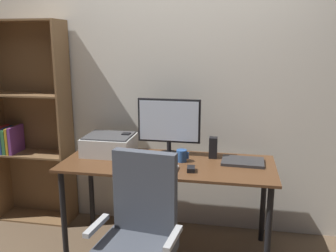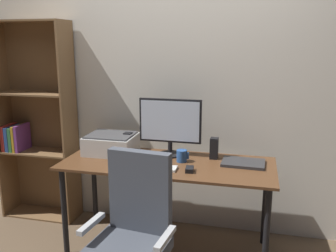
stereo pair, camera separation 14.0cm
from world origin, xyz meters
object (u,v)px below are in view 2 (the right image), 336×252
coffee_mug (182,156)px  printer (111,144)px  laptop (243,163)px  office_chair (132,244)px  speaker_left (128,142)px  keyboard (157,168)px  mouse (190,169)px  monitor (170,124)px  desk (168,173)px  speaker_right (214,148)px  bookshelf (35,124)px

coffee_mug → printer: (-0.62, 0.09, 0.03)m
laptop → office_chair: size_ratio=0.32×
speaker_left → office_chair: bearing=-69.5°
keyboard → mouse: mouse is taller
mouse → office_chair: (-0.25, -0.58, -0.30)m
keyboard → speaker_left: speaker_left is taller
keyboard → laptop: laptop is taller
coffee_mug → printer: printer is taller
monitor → printer: monitor is taller
laptop → printer: 1.09m
coffee_mug → speaker_left: bearing=164.3°
monitor → mouse: monitor is taller
desk → speaker_left: (-0.39, 0.18, 0.17)m
desk → office_chair: office_chair is taller
mouse → printer: printer is taller
office_chair → speaker_right: bearing=74.3°
printer → bookshelf: bearing=166.8°
monitor → keyboard: monitor is taller
office_chair → bookshelf: (-1.32, 1.07, 0.44)m
coffee_mug → speaker_right: speaker_right is taller
speaker_right → bookshelf: (-1.70, 0.15, 0.07)m
keyboard → speaker_right: speaker_right is taller
speaker_left → speaker_right: (0.72, 0.00, 0.00)m
office_chair → mouse: bearing=73.8°
desk → speaker_left: size_ratio=9.63×
coffee_mug → office_chair: 0.86m
coffee_mug → desk: bearing=-156.4°
keyboard → monitor: bearing=86.8°
coffee_mug → printer: 0.63m
mouse → coffee_mug: size_ratio=0.99×
coffee_mug → laptop: coffee_mug is taller
desk → speaker_left: 0.46m
keyboard → speaker_left: bearing=134.7°
laptop → speaker_right: size_ratio=1.88×
monitor → laptop: 0.66m
laptop → bookshelf: 1.95m
monitor → office_chair: size_ratio=0.51×
desk → bookshelf: (-1.36, 0.33, 0.24)m
keyboard → speaker_right: (0.38, 0.34, 0.08)m
desk → keyboard: (-0.04, -0.16, 0.09)m
coffee_mug → mouse: bearing=-64.0°
keyboard → speaker_left: 0.49m
desk → laptop: (0.57, 0.10, 0.10)m
desk → mouse: 0.28m
mouse → speaker_right: bearing=62.9°
mouse → speaker_right: 0.37m
printer → speaker_right: bearing=3.3°
monitor → speaker_left: bearing=-178.8°
monitor → keyboard: size_ratio=1.76×
office_chair → desk: bearing=93.4°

